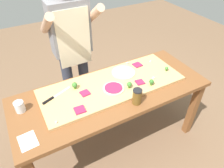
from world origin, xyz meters
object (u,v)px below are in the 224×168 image
(pizza_whole_beet_magenta, at_px, (113,88))
(broccoli_floret_back_right, at_px, (129,85))
(pizza_whole_white_garlic, at_px, (123,72))
(cheese_crumble_d, at_px, (127,63))
(pizza_slice_near_right, at_px, (80,110))
(pizza_slice_far_left, at_px, (137,65))
(chefs_knife, at_px, (53,97))
(cheese_crumble_a, at_px, (150,61))
(prep_table, at_px, (112,98))
(sauce_jar, at_px, (137,97))
(cheese_crumble_b, at_px, (153,78))
(pizza_slice_near_left, at_px, (140,82))
(flour_cup, at_px, (20,107))
(pizza_slice_far_right, at_px, (85,93))
(cook_center, at_px, (72,44))
(broccoli_floret_front_left, at_px, (151,82))
(cheese_crumble_c, at_px, (56,122))
(broccoli_floret_center_left, at_px, (75,85))
(broccoli_floret_front_mid, at_px, (167,68))
(recipe_note, at_px, (28,141))

(pizza_whole_beet_magenta, height_order, broccoli_floret_back_right, broccoli_floret_back_right)
(pizza_whole_white_garlic, height_order, cheese_crumble_d, cheese_crumble_d)
(pizza_slice_near_right, distance_m, pizza_slice_far_left, 0.86)
(chefs_knife, relative_size, pizza_slice_near_right, 3.34)
(cheese_crumble_d, bearing_deg, cheese_crumble_a, -20.30)
(prep_table, bearing_deg, sauce_jar, -66.69)
(cheese_crumble_b, bearing_deg, pizza_slice_far_left, 89.86)
(cheese_crumble_d, bearing_deg, pizza_slice_near_left, -101.31)
(pizza_slice_far_left, bearing_deg, pizza_slice_near_left, -119.51)
(flour_cup, bearing_deg, pizza_slice_far_right, -8.45)
(pizza_slice_near_right, relative_size, cheese_crumble_d, 4.35)
(pizza_slice_near_left, distance_m, broccoli_floret_back_right, 0.14)
(chefs_knife, bearing_deg, flour_cup, 179.90)
(pizza_whole_white_garlic, distance_m, sauce_jar, 0.43)
(pizza_slice_near_right, distance_m, cook_center, 0.82)
(broccoli_floret_front_left, relative_size, cheese_crumble_c, 4.43)
(broccoli_floret_center_left, xyz_separation_m, cheese_crumble_a, (0.89, 0.03, -0.03))
(prep_table, distance_m, broccoli_floret_front_mid, 0.65)
(cheese_crumble_d, bearing_deg, broccoli_floret_back_right, -119.42)
(cheese_crumble_d, bearing_deg, sauce_jar, -113.87)
(pizza_slice_near_left, bearing_deg, broccoli_floret_front_mid, 5.58)
(broccoli_floret_front_left, height_order, cheese_crumble_a, broccoli_floret_front_left)
(pizza_slice_far_left, bearing_deg, flour_cup, -176.42)
(cook_center, bearing_deg, sauce_jar, -74.76)
(broccoli_floret_front_left, xyz_separation_m, recipe_note, (-1.16, -0.07, -0.06))
(chefs_knife, relative_size, flour_cup, 3.01)
(prep_table, relative_size, pizza_slice_far_left, 21.85)
(pizza_slice_far_left, height_order, flour_cup, flour_cup)
(broccoli_floret_center_left, height_order, sauce_jar, sauce_jar)
(broccoli_floret_front_mid, bearing_deg, cook_center, 139.20)
(prep_table, bearing_deg, pizza_whole_white_garlic, 35.91)
(broccoli_floret_front_mid, height_order, cheese_crumble_b, broccoli_floret_front_mid)
(prep_table, distance_m, pizza_slice_far_left, 0.49)
(cheese_crumble_a, bearing_deg, pizza_slice_far_left, 175.21)
(pizza_whole_beet_magenta, bearing_deg, recipe_note, -166.67)
(pizza_slice_far_right, xyz_separation_m, pizza_slice_far_left, (0.68, 0.16, 0.00))
(cheese_crumble_b, xyz_separation_m, cheese_crumble_d, (-0.08, 0.36, -0.00))
(pizza_whole_beet_magenta, distance_m, broccoli_floret_front_mid, 0.62)
(pizza_whole_beet_magenta, distance_m, pizza_slice_far_left, 0.47)
(broccoli_floret_center_left, bearing_deg, pizza_slice_far_left, 3.59)
(pizza_whole_beet_magenta, height_order, cheese_crumble_b, cheese_crumble_b)
(chefs_knife, distance_m, pizza_slice_far_right, 0.28)
(pizza_slice_near_left, height_order, cook_center, cook_center)
(prep_table, relative_size, pizza_slice_near_left, 24.27)
(pizza_whole_beet_magenta, bearing_deg, pizza_slice_far_right, 166.09)
(broccoli_floret_front_left, xyz_separation_m, cheese_crumble_b, (0.08, 0.06, -0.03))
(chefs_knife, relative_size, pizza_whole_beet_magenta, 1.42)
(cheese_crumble_b, distance_m, sauce_jar, 0.37)
(pizza_whole_beet_magenta, relative_size, broccoli_floret_front_left, 3.16)
(pizza_slice_near_left, relative_size, cheese_crumble_c, 5.27)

